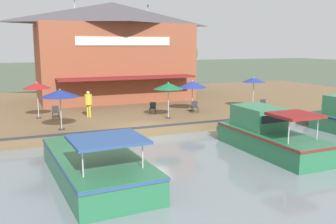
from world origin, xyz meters
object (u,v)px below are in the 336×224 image
waterfront_restaurant (113,51)px  patio_umbrella_mid_patio_right (168,86)px  motorboat_second_along (262,134)px  patio_umbrella_by_entrance (60,93)px  cafe_chair_facing_river (195,106)px  person_at_quay_edge (88,101)px  patio_umbrella_far_corner (192,84)px  tree_upstream_bank (181,54)px  motorboat_far_downstream (91,160)px  cafe_chair_mid_patio (153,107)px  patio_umbrella_mid_patio_left (254,80)px  patio_umbrella_near_quay_edge (37,86)px  cafe_chair_beside_entrance (56,111)px  tree_behind_restaurant (176,44)px  cafe_chair_back_row_seat (264,104)px

waterfront_restaurant → patio_umbrella_mid_patio_right: 10.90m
motorboat_second_along → patio_umbrella_by_entrance: bearing=-123.7°
patio_umbrella_by_entrance → cafe_chair_facing_river: (-2.04, 9.78, -1.68)m
patio_umbrella_by_entrance → person_at_quay_edge: patio_umbrella_by_entrance is taller
waterfront_restaurant → cafe_chair_facing_river: size_ratio=16.35×
patio_umbrella_far_corner → motorboat_second_along: (9.22, -0.43, -1.74)m
tree_upstream_bank → cafe_chair_facing_river: bearing=-20.6°
person_at_quay_edge → motorboat_far_downstream: person_at_quay_edge is taller
cafe_chair_mid_patio → person_at_quay_edge: 4.57m
patio_umbrella_mid_patio_left → patio_umbrella_near_quay_edge: size_ratio=1.00×
waterfront_restaurant → cafe_chair_beside_entrance: 10.63m
motorboat_far_downstream → motorboat_second_along: bearing=92.9°
tree_behind_restaurant → cafe_chair_mid_patio: bearing=-30.8°
patio_umbrella_far_corner → motorboat_far_downstream: 13.78m
patio_umbrella_near_quay_edge → motorboat_second_along: 15.03m
waterfront_restaurant → cafe_chair_beside_entrance: size_ratio=16.35×
patio_umbrella_by_entrance → cafe_chair_beside_entrance: 4.09m
tree_behind_restaurant → tree_upstream_bank: size_ratio=1.18×
patio_umbrella_near_quay_edge → tree_upstream_bank: bearing=125.1°
cafe_chair_beside_entrance → motorboat_far_downstream: size_ratio=0.10×
cafe_chair_facing_river → motorboat_far_downstream: (8.86, -9.41, -0.40)m
patio_umbrella_far_corner → patio_umbrella_near_quay_edge: (-1.33, -10.96, 0.22)m
waterfront_restaurant → tree_behind_restaurant: waterfront_restaurant is taller
cafe_chair_facing_river → motorboat_second_along: 8.40m
patio_umbrella_near_quay_edge → motorboat_far_downstream: size_ratio=0.28×
patio_umbrella_mid_patio_right → person_at_quay_edge: (-2.48, -4.92, -1.05)m
waterfront_restaurant → motorboat_second_along: 18.61m
tree_upstream_bank → cafe_chair_mid_patio: bearing=-32.6°
motorboat_second_along → patio_umbrella_far_corner: bearing=177.3°
patio_umbrella_mid_patio_right → motorboat_second_along: bearing=18.2°
patio_umbrella_mid_patio_right → patio_umbrella_far_corner: bearing=125.8°
patio_umbrella_by_entrance → tree_upstream_bank: 21.32m
motorboat_second_along → tree_behind_restaurant: tree_behind_restaurant is taller
motorboat_far_downstream → tree_upstream_bank: size_ratio=1.52×
patio_umbrella_mid_patio_left → patio_umbrella_near_quay_edge: patio_umbrella_near_quay_edge is taller
patio_umbrella_far_corner → cafe_chair_facing_river: (0.83, -0.19, -1.54)m
cafe_chair_mid_patio → motorboat_far_downstream: (9.56, -6.36, -0.40)m
cafe_chair_beside_entrance → motorboat_far_downstream: bearing=1.5°
cafe_chair_mid_patio → tree_behind_restaurant: size_ratio=0.12×
patio_umbrella_mid_patio_right → cafe_chair_back_row_seat: bearing=90.0°
waterfront_restaurant → patio_umbrella_mid_patio_right: size_ratio=5.66×
patio_umbrella_mid_patio_right → patio_umbrella_near_quay_edge: (-3.36, -8.15, 0.04)m
person_at_quay_edge → waterfront_restaurant: bearing=154.1°
motorboat_far_downstream → tree_behind_restaurant: bearing=147.9°
cafe_chair_mid_patio → person_at_quay_edge: person_at_quay_edge is taller
patio_umbrella_mid_patio_right → tree_upstream_bank: 16.40m
waterfront_restaurant → patio_umbrella_mid_patio_right: bearing=5.2°
cafe_chair_mid_patio → cafe_chair_facing_river: 3.13m
patio_umbrella_by_entrance → cafe_chair_facing_river: bearing=101.8°
patio_umbrella_far_corner → person_at_quay_edge: size_ratio=1.27×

